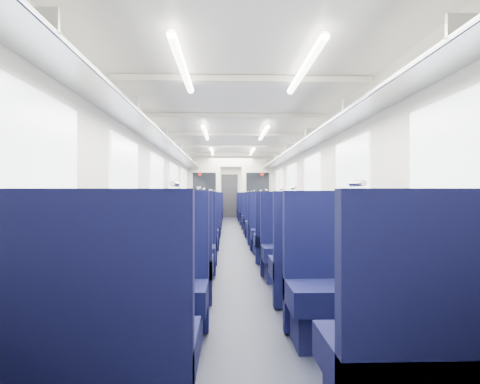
{
  "coord_description": "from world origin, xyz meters",
  "views": [
    {
      "loc": [
        -0.16,
        -10.21,
        1.13
      ],
      "look_at": [
        0.24,
        1.62,
        1.16
      ],
      "focal_mm": 30.67,
      "sensor_mm": 36.0,
      "label": 1
    }
  ],
  "objects_px": {
    "seat_18": "(204,219)",
    "seat_26": "(211,211)",
    "seat_2": "(138,294)",
    "seat_7": "(302,252)",
    "seat_24": "(210,212)",
    "seat_0": "(81,360)",
    "seat_10": "(190,234)",
    "seat_27": "(249,211)",
    "seat_8": "(183,242)",
    "seat_13": "(272,228)",
    "seat_23": "(252,213)",
    "seat_21": "(254,215)",
    "seat_5": "(324,269)",
    "bulkhead": "(231,190)",
    "seat_14": "(199,225)",
    "seat_4": "(161,268)",
    "seat_12": "(195,229)",
    "seat_6": "(175,252)",
    "seat_1": "(446,363)",
    "seat_3": "(355,293)",
    "seat_9": "(288,241)",
    "seat_17": "(263,221)",
    "seat_22": "(209,213)",
    "seat_20": "(207,215)",
    "seat_15": "(267,224)",
    "seat_25": "(250,212)",
    "end_door": "(230,196)"
  },
  "relations": [
    {
      "from": "seat_4",
      "to": "seat_22",
      "type": "relative_size",
      "value": 1.0
    },
    {
      "from": "seat_10",
      "to": "seat_14",
      "type": "bearing_deg",
      "value": 90.0
    },
    {
      "from": "seat_6",
      "to": "seat_23",
      "type": "xyz_separation_m",
      "value": [
        1.66,
        10.23,
        0.0
      ]
    },
    {
      "from": "seat_7",
      "to": "seat_24",
      "type": "bearing_deg",
      "value": 98.4
    },
    {
      "from": "seat_1",
      "to": "seat_13",
      "type": "relative_size",
      "value": 1.0
    },
    {
      "from": "seat_14",
      "to": "seat_21",
      "type": "relative_size",
      "value": 1.0
    },
    {
      "from": "seat_3",
      "to": "seat_7",
      "type": "bearing_deg",
      "value": 90.0
    },
    {
      "from": "seat_7",
      "to": "seat_25",
      "type": "height_order",
      "value": "same"
    },
    {
      "from": "seat_3",
      "to": "seat_22",
      "type": "xyz_separation_m",
      "value": [
        -1.66,
        12.47,
        0.0
      ]
    },
    {
      "from": "seat_14",
      "to": "seat_27",
      "type": "xyz_separation_m",
      "value": [
        1.66,
        7.84,
        0.0
      ]
    },
    {
      "from": "seat_18",
      "to": "seat_27",
      "type": "bearing_deg",
      "value": 73.31
    },
    {
      "from": "seat_0",
      "to": "seat_20",
      "type": "xyz_separation_m",
      "value": [
        0.0,
        12.41,
        0.0
      ]
    },
    {
      "from": "seat_5",
      "to": "seat_12",
      "type": "xyz_separation_m",
      "value": [
        -1.66,
        4.71,
        0.0
      ]
    },
    {
      "from": "seat_0",
      "to": "seat_10",
      "type": "relative_size",
      "value": 1.0
    },
    {
      "from": "seat_4",
      "to": "seat_2",
      "type": "bearing_deg",
      "value": -90.0
    },
    {
      "from": "seat_2",
      "to": "seat_8",
      "type": "distance_m",
      "value": 3.28
    },
    {
      "from": "seat_0",
      "to": "seat_2",
      "type": "relative_size",
      "value": 1.0
    },
    {
      "from": "seat_15",
      "to": "seat_6",
      "type": "bearing_deg",
      "value": -109.58
    },
    {
      "from": "seat_3",
      "to": "seat_2",
      "type": "bearing_deg",
      "value": 179.07
    },
    {
      "from": "seat_9",
      "to": "seat_27",
      "type": "height_order",
      "value": "same"
    },
    {
      "from": "seat_18",
      "to": "seat_26",
      "type": "bearing_deg",
      "value": 90.0
    },
    {
      "from": "seat_15",
      "to": "seat_9",
      "type": "bearing_deg",
      "value": -90.0
    },
    {
      "from": "seat_14",
      "to": "seat_15",
      "type": "bearing_deg",
      "value": 0.89
    },
    {
      "from": "seat_3",
      "to": "seat_7",
      "type": "distance_m",
      "value": 2.21
    },
    {
      "from": "end_door",
      "to": "seat_18",
      "type": "xyz_separation_m",
      "value": [
        -0.83,
        -6.86,
        -0.64
      ]
    },
    {
      "from": "seat_2",
      "to": "seat_7",
      "type": "relative_size",
      "value": 1.0
    },
    {
      "from": "seat_2",
      "to": "seat_24",
      "type": "bearing_deg",
      "value": 90.0
    },
    {
      "from": "seat_2",
      "to": "seat_25",
      "type": "xyz_separation_m",
      "value": [
        1.66,
        13.57,
        0.0
      ]
    },
    {
      "from": "seat_5",
      "to": "seat_23",
      "type": "height_order",
      "value": "same"
    },
    {
      "from": "seat_24",
      "to": "seat_17",
      "type": "bearing_deg",
      "value": -73.11
    },
    {
      "from": "seat_21",
      "to": "seat_6",
      "type": "bearing_deg",
      "value": -100.5
    },
    {
      "from": "seat_3",
      "to": "seat_5",
      "type": "height_order",
      "value": "same"
    },
    {
      "from": "seat_26",
      "to": "seat_27",
      "type": "xyz_separation_m",
      "value": [
        1.66,
        -0.07,
        0.0
      ]
    },
    {
      "from": "seat_0",
      "to": "seat_21",
      "type": "xyz_separation_m",
      "value": [
        1.66,
        12.39,
        0.0
      ]
    },
    {
      "from": "seat_5",
      "to": "seat_3",
      "type": "bearing_deg",
      "value": -90.0
    },
    {
      "from": "seat_0",
      "to": "seat_3",
      "type": "relative_size",
      "value": 1.0
    },
    {
      "from": "seat_0",
      "to": "seat_14",
      "type": "bearing_deg",
      "value": 90.0
    },
    {
      "from": "seat_3",
      "to": "seat_27",
      "type": "height_order",
      "value": "same"
    },
    {
      "from": "seat_1",
      "to": "seat_18",
      "type": "height_order",
      "value": "same"
    },
    {
      "from": "seat_0",
      "to": "bulkhead",
      "type": "bearing_deg",
      "value": 85.9
    },
    {
      "from": "seat_7",
      "to": "seat_6",
      "type": "bearing_deg",
      "value": 179.44
    },
    {
      "from": "seat_8",
      "to": "seat_13",
      "type": "bearing_deg",
      "value": 56.18
    },
    {
      "from": "end_door",
      "to": "seat_5",
      "type": "relative_size",
      "value": 1.69
    },
    {
      "from": "seat_14",
      "to": "seat_13",
      "type": "bearing_deg",
      "value": -32.98
    },
    {
      "from": "seat_15",
      "to": "seat_1",
      "type": "bearing_deg",
      "value": -90.0
    },
    {
      "from": "seat_21",
      "to": "seat_27",
      "type": "distance_m",
      "value": 3.53
    },
    {
      "from": "seat_23",
      "to": "seat_21",
      "type": "bearing_deg",
      "value": -90.0
    },
    {
      "from": "seat_12",
      "to": "seat_26",
      "type": "distance_m",
      "value": 9.07
    },
    {
      "from": "seat_23",
      "to": "seat_22",
      "type": "bearing_deg",
      "value": 179.65
    },
    {
      "from": "seat_14",
      "to": "seat_17",
      "type": "height_order",
      "value": "same"
    }
  ]
}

